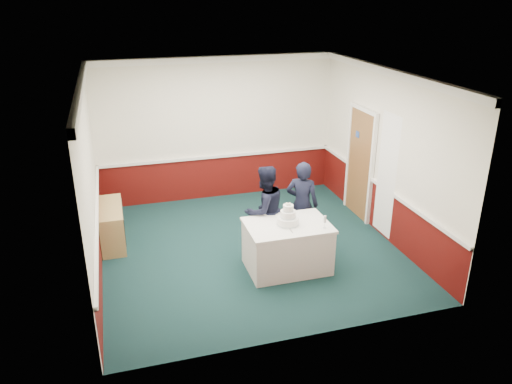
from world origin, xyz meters
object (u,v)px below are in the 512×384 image
object	(u,v)px
person_woman	(302,204)
champagne_flute	(325,220)
cake_table	(287,246)
cake_knife	(290,230)
sideboard	(112,225)
person_man	(265,210)
wedding_cake	(288,218)

from	to	relation	value
person_woman	champagne_flute	bearing A→B (deg)	121.56
cake_table	cake_knife	world-z (taller)	cake_knife
sideboard	person_man	world-z (taller)	person_man
wedding_cake	person_woman	xyz separation A→B (m)	(0.51, 0.70, -0.13)
cake_knife	person_woman	size ratio (longest dim) A/B	0.14
cake_knife	person_woman	distance (m)	1.05
person_man	sideboard	bearing A→B (deg)	-42.02
cake_knife	sideboard	bearing A→B (deg)	145.06
person_man	person_woman	size ratio (longest dim) A/B	1.01
cake_table	cake_knife	bearing A→B (deg)	-98.53
champagne_flute	person_woman	distance (m)	0.99
wedding_cake	sideboard	bearing A→B (deg)	147.77
person_man	person_woman	distance (m)	0.71
cake_knife	person_man	bearing A→B (deg)	101.71
cake_knife	person_man	distance (m)	0.83
wedding_cake	person_man	world-z (taller)	person_man
cake_table	person_woman	xyz separation A→B (m)	(0.51, 0.70, 0.37)
wedding_cake	cake_table	bearing A→B (deg)	-90.00
champagne_flute	cake_table	bearing A→B (deg)	150.75
cake_table	person_man	distance (m)	0.75
sideboard	champagne_flute	distance (m)	3.79
cake_table	person_man	xyz separation A→B (m)	(-0.19, 0.62, 0.38)
champagne_flute	person_man	size ratio (longest dim) A/B	0.13
person_woman	cake_table	bearing A→B (deg)	85.93
sideboard	champagne_flute	bearing A→B (deg)	-31.78
cake_knife	cake_table	bearing A→B (deg)	82.02
wedding_cake	cake_knife	size ratio (longest dim) A/B	1.65
cake_table	wedding_cake	size ratio (longest dim) A/B	3.63
person_woman	wedding_cake	bearing A→B (deg)	85.93
cake_knife	person_man	size ratio (longest dim) A/B	0.14
cake_table	person_man	world-z (taller)	person_man
wedding_cake	person_woman	world-z (taller)	person_woman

